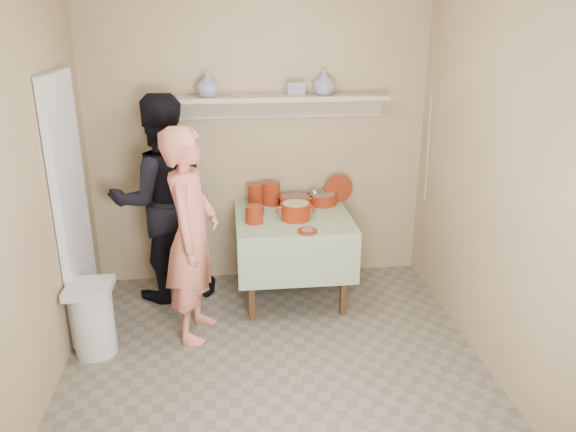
{
  "coord_description": "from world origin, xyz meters",
  "views": [
    {
      "loc": [
        -0.29,
        -3.17,
        2.4
      ],
      "look_at": [
        0.15,
        0.75,
        0.95
      ],
      "focal_mm": 35.0,
      "sensor_mm": 36.0,
      "label": 1
    }
  ],
  "objects": [
    {
      "name": "vase_left",
      "position": [
        -0.42,
        1.61,
        1.82
      ],
      "size": [
        0.27,
        0.27,
        0.2
      ],
      "primitive_type": "imported",
      "rotation": [
        0.0,
        0.0,
        0.95
      ],
      "color": "navy",
      "rests_on": "wall_shelf"
    },
    {
      "name": "plate_stack_b",
      "position": [
        0.09,
        1.59,
        0.86
      ],
      "size": [
        0.17,
        0.17,
        0.2
      ],
      "primitive_type": "cylinder",
      "color": "maroon",
      "rests_on": "serving_table"
    },
    {
      "name": "trash_bin",
      "position": [
        -1.31,
        0.55,
        0.28
      ],
      "size": [
        0.32,
        0.32,
        0.56
      ],
      "color": "silver",
      "rests_on": "ground"
    },
    {
      "name": "propped_lid",
      "position": [
        0.7,
        1.59,
        0.88
      ],
      "size": [
        0.27,
        0.08,
        0.27
      ],
      "primitive_type": "cylinder",
      "rotation": [
        1.53,
        0.0,
        0.2
      ],
      "color": "maroon",
      "rests_on": "serving_table"
    },
    {
      "name": "bowl_stack",
      "position": [
        -0.08,
        1.13,
        0.83
      ],
      "size": [
        0.15,
        0.15,
        0.15
      ],
      "primitive_type": "cylinder",
      "color": "maroon",
      "rests_on": "serving_table"
    },
    {
      "name": "cazuela_rice",
      "position": [
        0.26,
        1.18,
        0.85
      ],
      "size": [
        0.33,
        0.25,
        0.14
      ],
      "color": "maroon",
      "rests_on": "serving_table"
    },
    {
      "name": "serving_table",
      "position": [
        0.25,
        1.28,
        0.64
      ],
      "size": [
        0.97,
        0.97,
        0.76
      ],
      "color": "#4C2D16",
      "rests_on": "ground"
    },
    {
      "name": "person_cook",
      "position": [
        -0.57,
        0.75,
        0.82
      ],
      "size": [
        0.51,
        0.67,
        1.65
      ],
      "primitive_type": "imported",
      "rotation": [
        0.0,
        0.0,
        1.37
      ],
      "color": "#D9735D",
      "rests_on": "ground"
    },
    {
      "name": "empty_bowl",
      "position": [
        -0.07,
        1.37,
        0.78
      ],
      "size": [
        0.16,
        0.16,
        0.05
      ],
      "primitive_type": "cylinder",
      "color": "maroon",
      "rests_on": "serving_table"
    },
    {
      "name": "wall_shelf",
      "position": [
        0.2,
        1.65,
        1.67
      ],
      "size": [
        1.8,
        0.25,
        0.21
      ],
      "color": "tan",
      "rests_on": "room_shell"
    },
    {
      "name": "ground",
      "position": [
        0.0,
        0.0,
        0.0
      ],
      "size": [
        3.5,
        3.5,
        0.0
      ],
      "primitive_type": "plane",
      "color": "#706858",
      "rests_on": "ground"
    },
    {
      "name": "tile_panel",
      "position": [
        -1.46,
        0.95,
        1.0
      ],
      "size": [
        0.06,
        0.7,
        2.0
      ],
      "primitive_type": "cube",
      "color": "silver",
      "rests_on": "ground"
    },
    {
      "name": "vase_right",
      "position": [
        0.56,
        1.61,
        1.82
      ],
      "size": [
        0.2,
        0.2,
        0.21
      ],
      "primitive_type": "imported",
      "rotation": [
        0.0,
        0.0,
        -0.03
      ],
      "color": "navy",
      "rests_on": "wall_shelf"
    },
    {
      "name": "ladle",
      "position": [
        0.48,
        1.54,
        0.87
      ],
      "size": [
        0.08,
        0.26,
        0.19
      ],
      "color": "silver",
      "rests_on": "cazuela_meat_b"
    },
    {
      "name": "plate_stack_a",
      "position": [
        -0.05,
        1.59,
        0.86
      ],
      "size": [
        0.14,
        0.14,
        0.19
      ],
      "primitive_type": "cylinder",
      "color": "maroon",
      "rests_on": "serving_table"
    },
    {
      "name": "room_shell",
      "position": [
        0.0,
        0.0,
        1.61
      ],
      "size": [
        3.04,
        3.54,
        2.62
      ],
      "color": "tan",
      "rests_on": "ground"
    },
    {
      "name": "cazuela_meat_a",
      "position": [
        0.3,
        1.49,
        0.82
      ],
      "size": [
        0.3,
        0.3,
        0.1
      ],
      "color": "maroon",
      "rests_on": "serving_table"
    },
    {
      "name": "cazuela_meat_b",
      "position": [
        0.55,
        1.54,
        0.82
      ],
      "size": [
        0.28,
        0.28,
        0.1
      ],
      "color": "maroon",
      "rests_on": "serving_table"
    },
    {
      "name": "front_plate",
      "position": [
        0.32,
        0.88,
        0.77
      ],
      "size": [
        0.16,
        0.16,
        0.03
      ],
      "color": "maroon",
      "rests_on": "serving_table"
    },
    {
      "name": "electrical_cord",
      "position": [
        1.47,
        1.48,
        1.25
      ],
      "size": [
        0.01,
        0.05,
        0.9
      ],
      "color": "silver",
      "rests_on": "wall_shelf"
    },
    {
      "name": "ceramic_box",
      "position": [
        0.31,
        1.64,
        1.77
      ],
      "size": [
        0.17,
        0.13,
        0.11
      ],
      "primitive_type": "cube",
      "rotation": [
        0.0,
        0.0,
        0.15
      ],
      "color": "navy",
      "rests_on": "wall_shelf"
    },
    {
      "name": "person_helper",
      "position": [
        -0.85,
        1.43,
        0.89
      ],
      "size": [
        1.02,
        0.9,
        1.78
      ],
      "primitive_type": "imported",
      "rotation": [
        0.0,
        0.0,
        -2.85
      ],
      "color": "black",
      "rests_on": "ground"
    }
  ]
}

